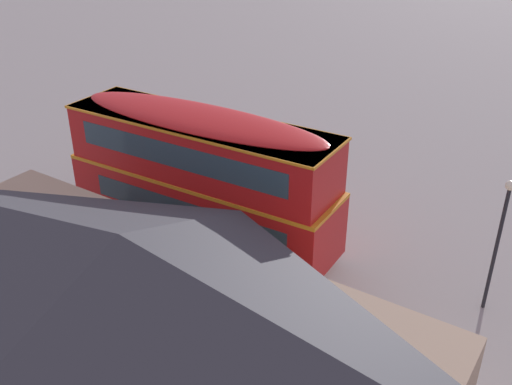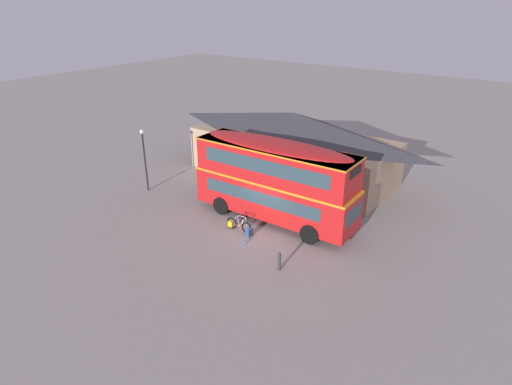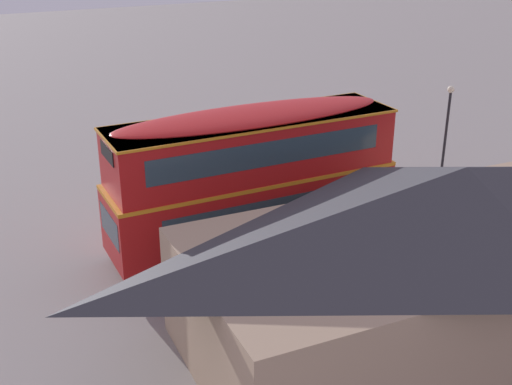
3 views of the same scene
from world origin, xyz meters
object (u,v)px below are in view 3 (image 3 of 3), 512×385
touring_bicycle (249,205)px  street_lamp (447,125)px  water_bottle_blue_sports (210,208)px  kerb_bollard (132,203)px  double_decker_bus (252,173)px  backpack_on_ground (226,210)px

touring_bicycle → street_lamp: size_ratio=0.40×
water_bottle_blue_sports → kerb_bollard: size_ratio=0.22×
double_decker_bus → water_bottle_blue_sports: bearing=-85.4°
water_bottle_blue_sports → kerb_bollard: (2.78, -0.92, 0.40)m
street_lamp → kerb_bollard: (12.38, -2.74, -2.16)m
double_decker_bus → kerb_bollard: 5.58m
backpack_on_ground → water_bottle_blue_sports: 0.90m
backpack_on_ground → kerb_bollard: 3.55m
double_decker_bus → street_lamp: (-9.34, -1.42, 0.01)m
double_decker_bus → kerb_bollard: bearing=-53.9°
street_lamp → kerb_bollard: 12.86m
water_bottle_blue_sports → kerb_bollard: kerb_bollard is taller
street_lamp → water_bottle_blue_sports: bearing=-10.7°
water_bottle_blue_sports → kerb_bollard: bearing=-18.4°
kerb_bollard → water_bottle_blue_sports: bearing=161.6°
touring_bicycle → water_bottle_blue_sports: size_ratio=7.83×
touring_bicycle → backpack_on_ground: bearing=-8.5°
double_decker_bus → street_lamp: double_decker_bus is taller
water_bottle_blue_sports → street_lamp: 10.10m
street_lamp → backpack_on_ground: bearing=-6.1°
water_bottle_blue_sports → kerb_bollard: 2.95m
touring_bicycle → kerb_bollard: bearing=-25.4°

